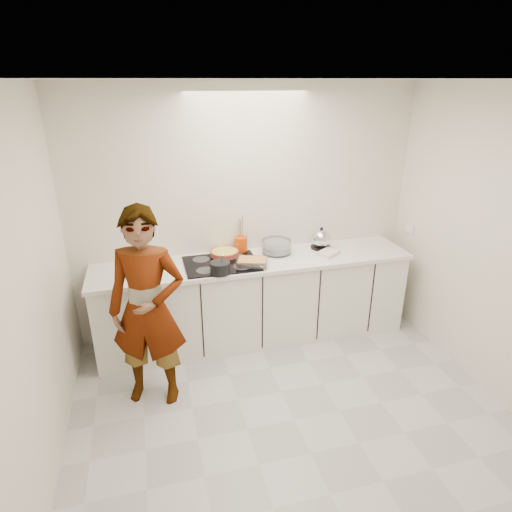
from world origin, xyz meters
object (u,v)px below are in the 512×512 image
object	(u,v)px
mixing_bowl	(277,247)
utensil_crock	(241,244)
tart_dish	(225,253)
kettle	(321,239)
cook	(148,309)
hob	(221,264)
saucepan	(220,267)
baking_dish	(252,262)

from	to	relation	value
mixing_bowl	utensil_crock	world-z (taller)	utensil_crock
tart_dish	kettle	world-z (taller)	kettle
tart_dish	mixing_bowl	distance (m)	0.55
kettle	cook	size ratio (longest dim) A/B	0.14
hob	tart_dish	bearing A→B (deg)	69.58
mixing_bowl	hob	bearing A→B (deg)	-166.76
saucepan	baking_dish	xyz separation A→B (m)	(0.34, 0.10, -0.02)
saucepan	mixing_bowl	size ratio (longest dim) A/B	0.63
tart_dish	mixing_bowl	size ratio (longest dim) A/B	1.08
tart_dish	mixing_bowl	world-z (taller)	mixing_bowl
tart_dish	saucepan	bearing A→B (deg)	-106.34
tart_dish	saucepan	world-z (taller)	saucepan
saucepan	utensil_crock	world-z (taller)	saucepan
baking_dish	cook	world-z (taller)	cook
baking_dish	kettle	size ratio (longest dim) A/B	1.45
saucepan	tart_dish	bearing A→B (deg)	73.66
saucepan	kettle	distance (m)	1.23
mixing_bowl	utensil_crock	size ratio (longest dim) A/B	1.90
tart_dish	kettle	xyz separation A→B (m)	(1.05, -0.04, 0.06)
saucepan	mixing_bowl	distance (m)	0.76
saucepan	kettle	world-z (taller)	kettle
utensil_crock	tart_dish	bearing A→B (deg)	-157.46
hob	utensil_crock	world-z (taller)	utensil_crock
tart_dish	utensil_crock	xyz separation A→B (m)	(0.19, 0.08, 0.04)
hob	mixing_bowl	bearing A→B (deg)	13.24
saucepan	hob	bearing A→B (deg)	77.33
baking_dish	utensil_crock	world-z (taller)	utensil_crock
saucepan	kettle	bearing A→B (deg)	17.80
utensil_crock	cook	bearing A→B (deg)	-137.13
baking_dish	mixing_bowl	distance (m)	0.42
tart_dish	cook	bearing A→B (deg)	-133.53
hob	kettle	distance (m)	1.13
utensil_crock	hob	bearing A→B (deg)	-134.25
mixing_bowl	kettle	bearing A→B (deg)	0.80
tart_dish	utensil_crock	size ratio (longest dim) A/B	2.06
hob	baking_dish	world-z (taller)	baking_dish
hob	mixing_bowl	xyz separation A→B (m)	(0.62, 0.15, 0.06)
hob	cook	world-z (taller)	cook
saucepan	cook	size ratio (longest dim) A/B	0.11
baking_dish	kettle	world-z (taller)	kettle
mixing_bowl	cook	world-z (taller)	cook
hob	saucepan	xyz separation A→B (m)	(-0.05, -0.22, 0.06)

